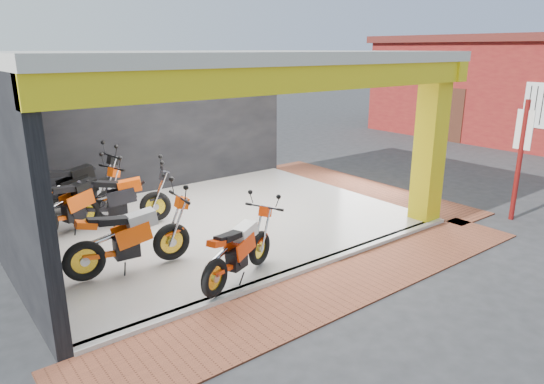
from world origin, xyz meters
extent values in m
plane|color=#2D2D30|center=(0.00, 0.00, 0.00)|extent=(80.00, 80.00, 0.00)
cube|color=white|center=(0.00, 2.00, 0.05)|extent=(8.00, 6.00, 0.10)
cube|color=beige|center=(0.00, 2.00, 3.60)|extent=(8.40, 6.40, 0.20)
cube|color=black|center=(0.00, 5.10, 1.75)|extent=(8.20, 0.20, 3.50)
cube|color=yellow|center=(3.75, -0.75, 1.75)|extent=(0.50, 0.50, 3.50)
cube|color=yellow|center=(0.00, -1.00, 3.30)|extent=(8.40, 0.30, 0.40)
cube|color=yellow|center=(4.00, 2.00, 3.30)|extent=(0.30, 6.40, 0.40)
cube|color=white|center=(0.00, -1.02, 0.05)|extent=(8.00, 0.20, 0.10)
cube|color=brown|center=(0.00, -1.80, 0.01)|extent=(9.00, 1.40, 0.03)
cube|color=brown|center=(4.80, 2.00, 0.01)|extent=(1.40, 7.00, 0.03)
cube|color=white|center=(12.98, 1.00, 1.80)|extent=(0.06, 1.30, 1.60)
cube|color=#3F1E14|center=(12.98, 4.50, 1.10)|extent=(0.06, 1.00, 2.20)
cylinder|color=maroon|center=(5.48, -1.89, 1.35)|extent=(0.11, 0.11, 2.71)
cube|color=white|center=(5.48, -1.89, 2.06)|extent=(0.04, 0.38, 0.87)
camera|label=1|loc=(-5.26, -6.77, 3.75)|focal=32.00mm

